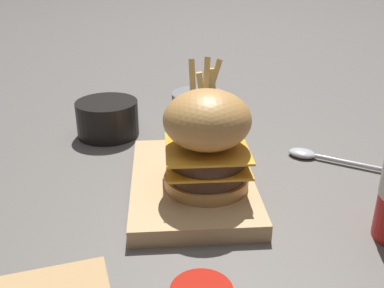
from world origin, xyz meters
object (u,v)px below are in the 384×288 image
Objects in this scene: serving_board at (192,183)px; burger at (205,140)px; spoon at (316,156)px; fries_basket at (199,110)px; side_bowl at (107,117)px.

serving_board is 0.09m from burger.
spoon is at bearing 112.04° from serving_board.
spoon is (0.15, 0.18, -0.03)m from fries_basket.
burger is 0.98× the size of fries_basket.
burger reaches higher than serving_board.
spoon is (-0.09, 0.21, -0.01)m from serving_board.
burger reaches higher than side_bowl.
side_bowl is at bearing -147.26° from serving_board.
fries_basket is at bearing 94.73° from side_bowl.
side_bowl is (-0.25, -0.15, -0.06)m from burger.
serving_board is at bearing 54.26° from spoon.
fries_basket is 0.23m from spoon.
serving_board is 0.23m from spoon.
serving_board is 0.23m from fries_basket.
fries_basket is 0.17m from side_bowl.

